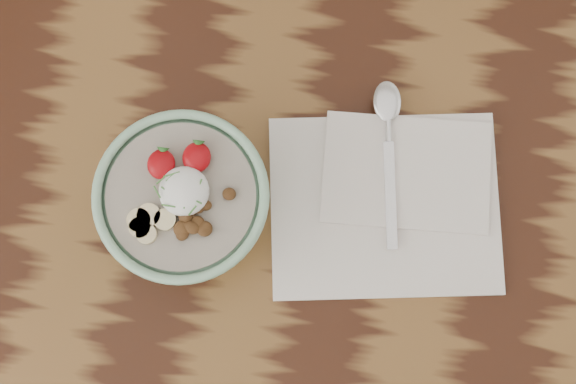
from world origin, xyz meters
The scene contains 4 objects.
table centered at (0.00, 0.00, 65.70)cm, with size 160.00×90.00×75.00cm.
breakfast_bowl centered at (-17.36, -2.95, 81.42)cm, with size 18.96×18.96×12.73cm.
napkin centered at (5.67, 1.28, 75.69)cm, with size 29.86×25.54×1.65cm.
spoon centered at (4.45, 9.84, 77.10)cm, with size 5.13×20.32×1.06cm.
Camera 1 is at (-4.23, -15.72, 169.04)cm, focal length 50.00 mm.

